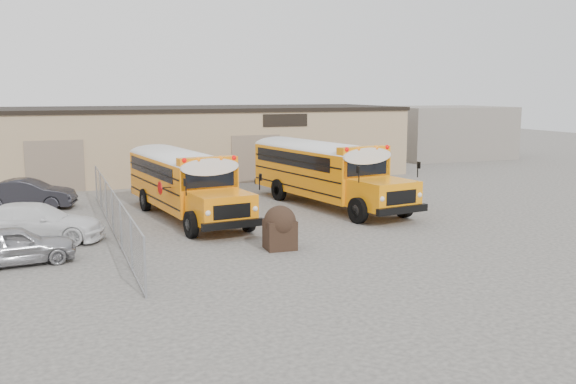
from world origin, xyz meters
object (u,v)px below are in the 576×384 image
object	(u,v)px
school_bus_right	(261,156)
tarp_bundle	(280,227)
car_white	(36,223)
school_bus_left	(146,164)
car_dark	(28,194)
car_silver	(14,245)

from	to	relation	value
school_bus_right	tarp_bundle	size ratio (longest dim) A/B	7.06
tarp_bundle	car_white	distance (m)	9.50
school_bus_left	tarp_bundle	world-z (taller)	school_bus_left
school_bus_left	car_dark	bearing A→B (deg)	-163.91
car_silver	car_white	xyz separation A→B (m)	(0.65, 3.32, 0.08)
school_bus_right	car_white	size ratio (longest dim) A/B	2.24
car_white	school_bus_left	bearing A→B (deg)	-13.81
school_bus_right	tarp_bundle	distance (m)	15.20
car_white	tarp_bundle	bearing A→B (deg)	-100.76
tarp_bundle	car_dark	distance (m)	14.95
car_white	school_bus_right	bearing A→B (deg)	-33.83
school_bus_left	car_silver	distance (m)	14.17
school_bus_left	car_silver	xyz separation A→B (m)	(-6.22, -12.69, -1.12)
school_bus_left	car_dark	world-z (taller)	school_bus_left
car_dark	car_white	bearing A→B (deg)	-162.02
school_bus_left	car_white	distance (m)	10.94
school_bus_left	school_bus_right	distance (m)	6.96
school_bus_left	school_bus_right	bearing A→B (deg)	6.83
school_bus_right	school_bus_left	bearing A→B (deg)	-173.17
school_bus_right	car_silver	distance (m)	18.89
tarp_bundle	car_dark	bearing A→B (deg)	126.31
school_bus_right	car_white	distance (m)	16.16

